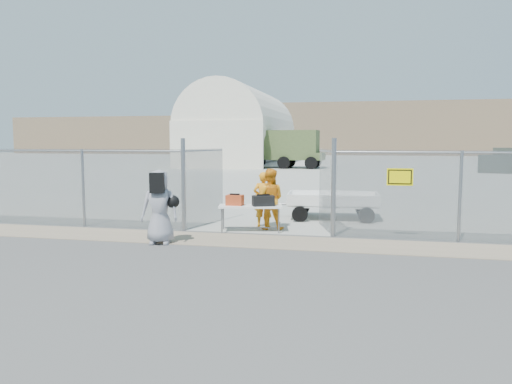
% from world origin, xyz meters
% --- Properties ---
extents(ground, '(160.00, 160.00, 0.00)m').
position_xyz_m(ground, '(0.00, 0.00, 0.00)').
color(ground, '#404040').
extents(tarmac_inside, '(160.00, 80.00, 0.01)m').
position_xyz_m(tarmac_inside, '(0.00, 42.00, 0.01)').
color(tarmac_inside, '#A9AA9F').
rests_on(tarmac_inside, ground).
extents(dirt_strip, '(44.00, 1.60, 0.01)m').
position_xyz_m(dirt_strip, '(0.00, 1.00, 0.01)').
color(dirt_strip, gray).
rests_on(dirt_strip, ground).
extents(distant_hills, '(140.00, 6.00, 9.00)m').
position_xyz_m(distant_hills, '(5.00, 78.00, 4.50)').
color(distant_hills, '#7F684F').
rests_on(distant_hills, ground).
extents(chain_link_fence, '(40.00, 0.20, 2.20)m').
position_xyz_m(chain_link_fence, '(0.00, 2.00, 1.10)').
color(chain_link_fence, gray).
rests_on(chain_link_fence, ground).
extents(quonset_hangar, '(9.00, 18.00, 8.00)m').
position_xyz_m(quonset_hangar, '(-10.00, 40.00, 4.00)').
color(quonset_hangar, white).
rests_on(quonset_hangar, ground).
extents(folding_table, '(1.79, 1.03, 0.71)m').
position_xyz_m(folding_table, '(-0.20, 2.24, 0.36)').
color(folding_table, white).
rests_on(folding_table, ground).
extents(orange_bag, '(0.45, 0.31, 0.28)m').
position_xyz_m(orange_bag, '(-0.62, 2.17, 0.85)').
color(orange_bag, '#BF421D').
rests_on(orange_bag, folding_table).
extents(black_duffel, '(0.65, 0.52, 0.27)m').
position_xyz_m(black_duffel, '(0.15, 2.21, 0.85)').
color(black_duffel, black).
rests_on(black_duffel, folding_table).
extents(security_worker_left, '(0.59, 0.40, 1.57)m').
position_xyz_m(security_worker_left, '(-0.02, 3.04, 0.78)').
color(security_worker_left, orange).
rests_on(security_worker_left, ground).
extents(security_worker_right, '(0.85, 0.68, 1.67)m').
position_xyz_m(security_worker_right, '(0.23, 2.69, 0.84)').
color(security_worker_right, orange).
rests_on(security_worker_right, ground).
extents(visitor, '(0.95, 0.71, 1.76)m').
position_xyz_m(visitor, '(-1.94, 0.26, 0.88)').
color(visitor, gray).
rests_on(visitor, ground).
extents(utility_trailer, '(3.72, 2.12, 0.87)m').
position_xyz_m(utility_trailer, '(1.79, 4.97, 0.44)').
color(utility_trailer, white).
rests_on(utility_trailer, ground).
extents(military_truck, '(7.15, 2.85, 3.37)m').
position_xyz_m(military_truck, '(-4.42, 33.65, 1.68)').
color(military_truck, '#4D6031').
rests_on(military_truck, ground).
extents(parked_vehicle_near, '(4.45, 2.77, 1.87)m').
position_xyz_m(parked_vehicle_near, '(13.19, 30.07, 0.93)').
color(parked_vehicle_near, '#31382F').
rests_on(parked_vehicle_near, ground).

